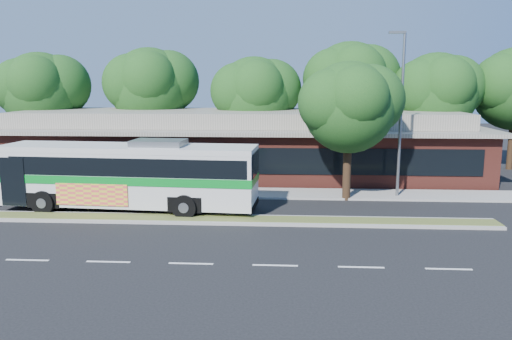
{
  "coord_description": "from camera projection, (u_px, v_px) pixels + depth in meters",
  "views": [
    {
      "loc": [
        3.32,
        -21.73,
        6.34
      ],
      "look_at": [
        1.84,
        3.07,
        2.0
      ],
      "focal_mm": 35.0,
      "sensor_mm": 36.0,
      "label": 1
    }
  ],
  "objects": [
    {
      "name": "tree_bg_a",
      "position": [
        47.0,
        89.0,
        37.38
      ],
      "size": [
        6.47,
        5.8,
        8.63
      ],
      "color": "black",
      "rests_on": "ground"
    },
    {
      "name": "tree_bg_b",
      "position": [
        156.0,
        86.0,
        37.86
      ],
      "size": [
        6.69,
        6.0,
        9.0
      ],
      "color": "black",
      "rests_on": "ground"
    },
    {
      "name": "lamp_post",
      "position": [
        400.0,
        110.0,
        27.15
      ],
      "size": [
        0.93,
        0.18,
        9.07
      ],
      "color": "slate",
      "rests_on": "ground"
    },
    {
      "name": "tree_bg_d",
      "position": [
        355.0,
        82.0,
        36.94
      ],
      "size": [
        6.91,
        6.2,
        9.37
      ],
      "color": "black",
      "rests_on": "ground"
    },
    {
      "name": "sidewalk",
      "position": [
        228.0,
        193.0,
        28.94
      ],
      "size": [
        44.0,
        2.6,
        0.12
      ],
      "primitive_type": "cube",
      "color": "gray",
      "rests_on": "ground"
    },
    {
      "name": "transit_bus",
      "position": [
        130.0,
        171.0,
        24.92
      ],
      "size": [
        12.95,
        3.63,
        3.59
      ],
      "rotation": [
        0.0,
        0.0,
        -0.07
      ],
      "color": "beige",
      "rests_on": "ground"
    },
    {
      "name": "median_strip",
      "position": [
        213.0,
        219.0,
        23.23
      ],
      "size": [
        26.0,
        1.1,
        0.15
      ],
      "primitive_type": "cube",
      "color": "#3B4E21",
      "rests_on": "ground"
    },
    {
      "name": "plaza_building",
      "position": [
        238.0,
        144.0,
        35.06
      ],
      "size": [
        33.2,
        11.2,
        4.45
      ],
      "color": "maroon",
      "rests_on": "ground"
    },
    {
      "name": "ground",
      "position": [
        212.0,
        224.0,
        22.65
      ],
      "size": [
        120.0,
        120.0,
        0.0
      ],
      "primitive_type": "plane",
      "color": "black",
      "rests_on": "ground"
    },
    {
      "name": "sidewalk_tree",
      "position": [
        355.0,
        105.0,
        26.68
      ],
      "size": [
        5.47,
        4.9,
        7.51
      ],
      "color": "black",
      "rests_on": "ground"
    },
    {
      "name": "tree_bg_e",
      "position": [
        441.0,
        92.0,
        35.71
      ],
      "size": [
        6.47,
        5.8,
        8.5
      ],
      "color": "black",
      "rests_on": "ground"
    },
    {
      "name": "tree_bg_c",
      "position": [
        260.0,
        93.0,
        36.49
      ],
      "size": [
        6.24,
        5.6,
        8.26
      ],
      "color": "black",
      "rests_on": "ground"
    }
  ]
}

